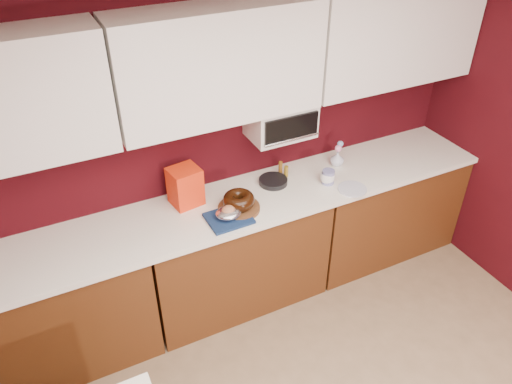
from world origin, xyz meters
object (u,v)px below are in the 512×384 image
object	(u,v)px
foil_ham_nest	(228,213)
blue_jar	(328,177)
flower_vase	(337,158)
toaster_oven	(280,119)
coffee_mug	(328,177)
pandoro_box	(185,186)
bundt_cake	(239,200)

from	to	relation	value
foil_ham_nest	blue_jar	distance (m)	0.83
foil_ham_nest	blue_jar	bearing A→B (deg)	5.41
blue_jar	flower_vase	distance (m)	0.27
blue_jar	flower_vase	size ratio (longest dim) A/B	0.85
toaster_oven	foil_ham_nest	bearing A→B (deg)	-149.85
coffee_mug	flower_vase	xyz separation A→B (m)	(0.20, 0.18, 0.01)
foil_ham_nest	coffee_mug	xyz separation A→B (m)	(0.83, 0.08, -0.00)
pandoro_box	coffee_mug	xyz separation A→B (m)	(1.01, -0.22, -0.08)
toaster_oven	foil_ham_nest	xyz separation A→B (m)	(-0.55, -0.32, -0.42)
toaster_oven	coffee_mug	world-z (taller)	toaster_oven
flower_vase	foil_ham_nest	bearing A→B (deg)	-165.76
toaster_oven	pandoro_box	distance (m)	0.81
toaster_oven	bundt_cake	xyz separation A→B (m)	(-0.44, -0.25, -0.40)
foil_ham_nest	pandoro_box	size ratio (longest dim) A/B	0.64
coffee_mug	blue_jar	size ratio (longest dim) A/B	0.97
bundt_cake	flower_vase	bearing A→B (deg)	11.70
bundt_cake	coffee_mug	world-z (taller)	bundt_cake
coffee_mug	bundt_cake	bearing A→B (deg)	-178.94
pandoro_box	coffee_mug	bearing A→B (deg)	-21.30
toaster_oven	flower_vase	world-z (taller)	toaster_oven
blue_jar	bundt_cake	bearing A→B (deg)	-179.35
flower_vase	blue_jar	bearing A→B (deg)	-137.75
toaster_oven	blue_jar	world-z (taller)	toaster_oven
pandoro_box	coffee_mug	size ratio (longest dim) A/B	2.61
foil_ham_nest	coffee_mug	distance (m)	0.83
bundt_cake	flower_vase	size ratio (longest dim) A/B	1.71
pandoro_box	blue_jar	distance (m)	1.04
coffee_mug	blue_jar	world-z (taller)	blue_jar
foil_ham_nest	coffee_mug	size ratio (longest dim) A/B	1.67
bundt_cake	coffee_mug	bearing A→B (deg)	1.06
toaster_oven	blue_jar	xyz separation A→B (m)	(0.28, -0.24, -0.42)
foil_ham_nest	flower_vase	distance (m)	1.06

